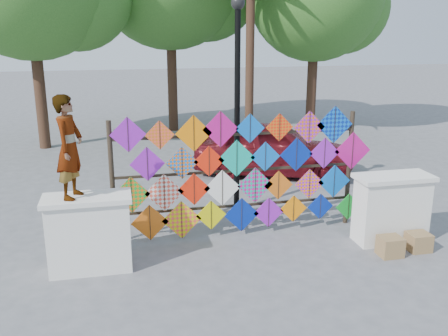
{
  "coord_description": "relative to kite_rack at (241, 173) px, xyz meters",
  "views": [
    {
      "loc": [
        -2.17,
        -7.97,
        3.87
      ],
      "look_at": [
        -0.29,
        0.6,
        1.38
      ],
      "focal_mm": 40.0,
      "sensor_mm": 36.0,
      "label": 1
    }
  ],
  "objects": [
    {
      "name": "parapet_right",
      "position": [
        2.64,
        -0.93,
        -0.57
      ],
      "size": [
        1.4,
        0.65,
        1.28
      ],
      "color": "white",
      "rests_on": "ground"
    },
    {
      "name": "sedan",
      "position": [
        1.85,
        3.72,
        -0.49
      ],
      "size": [
        4.59,
        3.14,
        1.45
      ],
      "primitive_type": "imported",
      "rotation": [
        0.0,
        0.0,
        1.2
      ],
      "color": "maroon",
      "rests_on": "ground"
    },
    {
      "name": "cardboard_box_far",
      "position": [
        2.93,
        -1.43,
        -1.06
      ],
      "size": [
        0.39,
        0.36,
        0.33
      ],
      "primitive_type": "cube",
      "color": "olive",
      "rests_on": "ground"
    },
    {
      "name": "kite_rack",
      "position": [
        0.0,
        0.0,
        0.0
      ],
      "size": [
        5.02,
        0.24,
        2.43
      ],
      "color": "black",
      "rests_on": "ground"
    },
    {
      "name": "cardboard_box_near",
      "position": [
        2.32,
        -1.52,
        -1.05
      ],
      "size": [
        0.39,
        0.35,
        0.35
      ],
      "primitive_type": "cube",
      "color": "olive",
      "rests_on": "ground"
    },
    {
      "name": "vendor_woman",
      "position": [
        -2.96,
        -0.93,
        0.87
      ],
      "size": [
        0.56,
        0.69,
        1.62
      ],
      "primitive_type": "imported",
      "rotation": [
        0.0,
        0.0,
        1.24
      ],
      "color": "#99999E",
      "rests_on": "parapet_left"
    },
    {
      "name": "ground",
      "position": [
        -0.06,
        -0.73,
        -1.22
      ],
      "size": [
        80.0,
        80.0,
        0.0
      ],
      "primitive_type": "plane",
      "color": "slate",
      "rests_on": "ground"
    },
    {
      "name": "lamppost",
      "position": [
        0.24,
        1.27,
        1.47
      ],
      "size": [
        0.28,
        0.28,
        4.46
      ],
      "color": "black",
      "rests_on": "ground"
    },
    {
      "name": "parapet_left",
      "position": [
        -2.76,
        -0.93,
        -0.57
      ],
      "size": [
        1.4,
        0.65,
        1.28
      ],
      "color": "white",
      "rests_on": "ground"
    }
  ]
}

